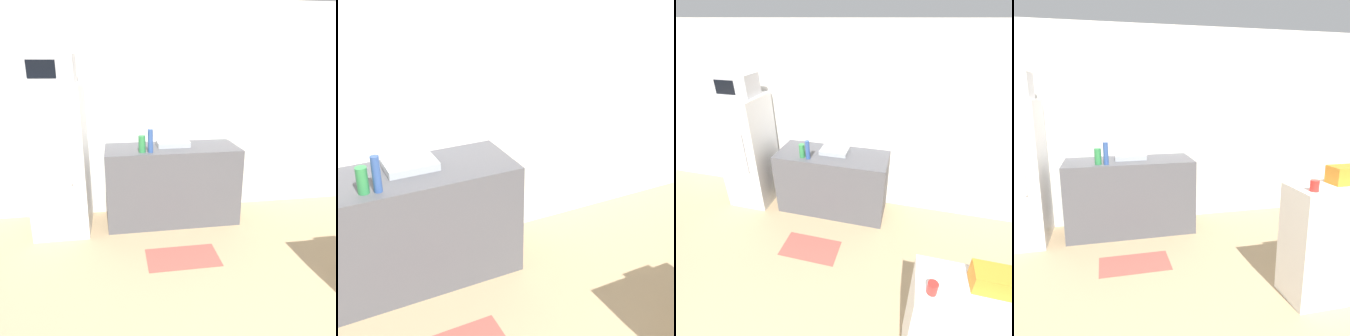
# 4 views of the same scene
# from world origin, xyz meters

# --- Properties ---
(wall_back) EXTENTS (8.00, 0.06, 2.60)m
(wall_back) POSITION_xyz_m (0.00, 3.33, 1.30)
(wall_back) COLOR white
(wall_back) RESTS_ON ground_plane
(counter) EXTENTS (1.58, 0.64, 0.93)m
(counter) POSITION_xyz_m (-0.08, 2.98, 0.47)
(counter) COLOR #4C4C51
(counter) RESTS_ON ground_plane
(sink_basin) EXTENTS (0.38, 0.27, 0.06)m
(sink_basin) POSITION_xyz_m (-0.06, 3.04, 0.96)
(sink_basin) COLOR #9EA3A8
(sink_basin) RESTS_ON counter
(bottle_tall) EXTENTS (0.06, 0.06, 0.26)m
(bottle_tall) POSITION_xyz_m (-0.36, 2.78, 1.06)
(bottle_tall) COLOR #2D4C8C
(bottle_tall) RESTS_ON counter
(bottle_short) EXTENTS (0.08, 0.08, 0.19)m
(bottle_short) POSITION_xyz_m (-0.45, 2.80, 1.03)
(bottle_short) COLOR #2D7F42
(bottle_short) RESTS_ON counter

